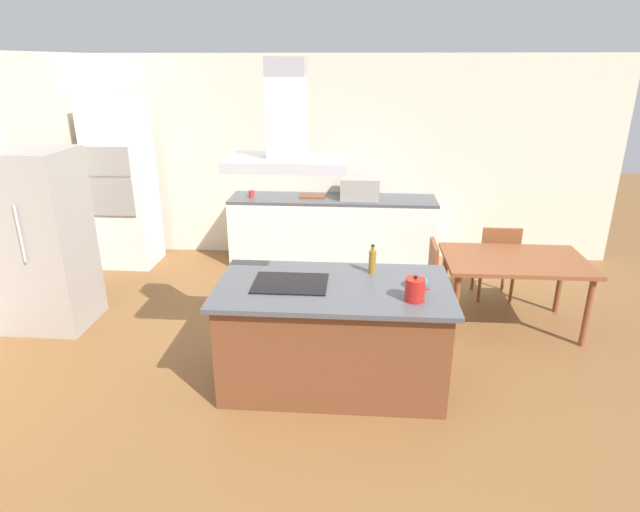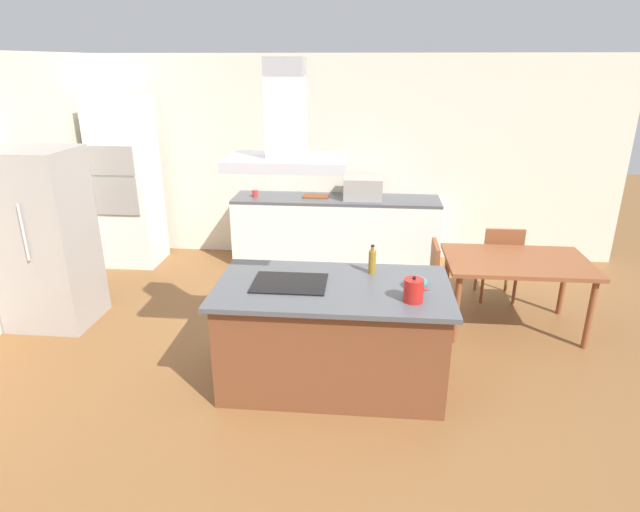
{
  "view_description": "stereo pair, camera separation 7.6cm",
  "coord_description": "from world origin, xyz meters",
  "px_view_note": "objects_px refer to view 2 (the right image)",
  "views": [
    {
      "loc": [
        0.18,
        -3.88,
        2.6
      ],
      "look_at": [
        -0.14,
        0.4,
        1.0
      ],
      "focal_mm": 29.43,
      "sensor_mm": 36.0,
      "label": 1
    },
    {
      "loc": [
        0.26,
        -3.87,
        2.6
      ],
      "look_at": [
        -0.14,
        0.4,
        1.0
      ],
      "focal_mm": 29.43,
      "sensor_mm": 36.0,
      "label": 2
    }
  ],
  "objects_px": {
    "countertop_microwave": "(363,188)",
    "refrigerator": "(45,239)",
    "tea_kettle": "(414,290)",
    "wall_oven_stack": "(127,183)",
    "mixing_bowl": "(417,282)",
    "chair_facing_back_wall": "(500,259)",
    "chair_at_left_end": "(423,279)",
    "olive_oil_bottle": "(372,261)",
    "dining_table": "(517,267)",
    "range_hood": "(286,133)",
    "cutting_board": "(316,196)",
    "coffee_mug_red": "(255,194)",
    "cooktop": "(290,283)"
  },
  "relations": [
    {
      "from": "countertop_microwave",
      "to": "refrigerator",
      "type": "relative_size",
      "value": 0.27
    },
    {
      "from": "tea_kettle",
      "to": "countertop_microwave",
      "type": "xyz_separation_m",
      "value": [
        -0.43,
        3.12,
        0.05
      ]
    },
    {
      "from": "countertop_microwave",
      "to": "wall_oven_stack",
      "type": "xyz_separation_m",
      "value": [
        -3.1,
        -0.23,
        0.06
      ]
    },
    {
      "from": "mixing_bowl",
      "to": "countertop_microwave",
      "type": "relative_size",
      "value": 0.34
    },
    {
      "from": "mixing_bowl",
      "to": "chair_facing_back_wall",
      "type": "bearing_deg",
      "value": 58.57
    },
    {
      "from": "countertop_microwave",
      "to": "chair_at_left_end",
      "type": "xyz_separation_m",
      "value": [
        0.65,
        -1.73,
        -0.53
      ]
    },
    {
      "from": "olive_oil_bottle",
      "to": "dining_table",
      "type": "xyz_separation_m",
      "value": [
        1.45,
        0.86,
        -0.34
      ]
    },
    {
      "from": "dining_table",
      "to": "olive_oil_bottle",
      "type": "bearing_deg",
      "value": -149.39
    },
    {
      "from": "olive_oil_bottle",
      "to": "range_hood",
      "type": "bearing_deg",
      "value": -156.4
    },
    {
      "from": "olive_oil_bottle",
      "to": "countertop_microwave",
      "type": "relative_size",
      "value": 0.51
    },
    {
      "from": "mixing_bowl",
      "to": "dining_table",
      "type": "distance_m",
      "value": 1.6
    },
    {
      "from": "mixing_bowl",
      "to": "dining_table",
      "type": "relative_size",
      "value": 0.12
    },
    {
      "from": "cutting_board",
      "to": "wall_oven_stack",
      "type": "xyz_separation_m",
      "value": [
        -2.47,
        -0.28,
        0.19
      ]
    },
    {
      "from": "cutting_board",
      "to": "wall_oven_stack",
      "type": "bearing_deg",
      "value": -173.44
    },
    {
      "from": "mixing_bowl",
      "to": "wall_oven_stack",
      "type": "xyz_separation_m",
      "value": [
        -3.57,
        2.63,
        0.15
      ]
    },
    {
      "from": "chair_facing_back_wall",
      "to": "range_hood",
      "type": "xyz_separation_m",
      "value": [
        -2.12,
        -1.81,
        1.59
      ]
    },
    {
      "from": "chair_facing_back_wall",
      "to": "chair_at_left_end",
      "type": "bearing_deg",
      "value": -143.99
    },
    {
      "from": "mixing_bowl",
      "to": "coffee_mug_red",
      "type": "xyz_separation_m",
      "value": [
        -1.9,
        2.82,
        -0.0
      ]
    },
    {
      "from": "cooktop",
      "to": "olive_oil_bottle",
      "type": "xyz_separation_m",
      "value": [
        0.67,
        0.29,
        0.1
      ]
    },
    {
      "from": "wall_oven_stack",
      "to": "dining_table",
      "type": "distance_m",
      "value": 4.92
    },
    {
      "from": "cutting_board",
      "to": "chair_facing_back_wall",
      "type": "xyz_separation_m",
      "value": [
        2.2,
        -1.12,
        -0.4
      ]
    },
    {
      "from": "olive_oil_bottle",
      "to": "chair_facing_back_wall",
      "type": "distance_m",
      "value": 2.16
    },
    {
      "from": "olive_oil_bottle",
      "to": "range_hood",
      "type": "distance_m",
      "value": 1.31
    },
    {
      "from": "cooktop",
      "to": "chair_at_left_end",
      "type": "relative_size",
      "value": 0.67
    },
    {
      "from": "refrigerator",
      "to": "dining_table",
      "type": "xyz_separation_m",
      "value": [
        4.74,
        0.28,
        -0.24
      ]
    },
    {
      "from": "mixing_bowl",
      "to": "refrigerator",
      "type": "height_order",
      "value": "refrigerator"
    },
    {
      "from": "tea_kettle",
      "to": "chair_at_left_end",
      "type": "bearing_deg",
      "value": 80.78
    },
    {
      "from": "chair_at_left_end",
      "to": "chair_facing_back_wall",
      "type": "height_order",
      "value": "same"
    },
    {
      "from": "tea_kettle",
      "to": "chair_facing_back_wall",
      "type": "bearing_deg",
      "value": 60.96
    },
    {
      "from": "tea_kettle",
      "to": "chair_at_left_end",
      "type": "relative_size",
      "value": 0.23
    },
    {
      "from": "cutting_board",
      "to": "refrigerator",
      "type": "relative_size",
      "value": 0.19
    },
    {
      "from": "olive_oil_bottle",
      "to": "cooktop",
      "type": "bearing_deg",
      "value": -156.4
    },
    {
      "from": "cooktop",
      "to": "wall_oven_stack",
      "type": "xyz_separation_m",
      "value": [
        -2.55,
        2.65,
        0.2
      ]
    },
    {
      "from": "coffee_mug_red",
      "to": "dining_table",
      "type": "xyz_separation_m",
      "value": [
        3.0,
        -1.69,
        -0.28
      ]
    },
    {
      "from": "tea_kettle",
      "to": "countertop_microwave",
      "type": "bearing_deg",
      "value": 97.82
    },
    {
      "from": "olive_oil_bottle",
      "to": "refrigerator",
      "type": "distance_m",
      "value": 3.34
    },
    {
      "from": "mixing_bowl",
      "to": "cutting_board",
      "type": "height_order",
      "value": "mixing_bowl"
    },
    {
      "from": "cooktop",
      "to": "countertop_microwave",
      "type": "bearing_deg",
      "value": 79.23
    },
    {
      "from": "cooktop",
      "to": "coffee_mug_red",
      "type": "height_order",
      "value": "coffee_mug_red"
    },
    {
      "from": "wall_oven_stack",
      "to": "refrigerator",
      "type": "bearing_deg",
      "value": -92.58
    },
    {
      "from": "tea_kettle",
      "to": "range_hood",
      "type": "bearing_deg",
      "value": 166.2
    },
    {
      "from": "cooktop",
      "to": "olive_oil_bottle",
      "type": "distance_m",
      "value": 0.73
    },
    {
      "from": "mixing_bowl",
      "to": "coffee_mug_red",
      "type": "bearing_deg",
      "value": 124.05
    },
    {
      "from": "tea_kettle",
      "to": "olive_oil_bottle",
      "type": "height_order",
      "value": "olive_oil_bottle"
    },
    {
      "from": "chair_facing_back_wall",
      "to": "olive_oil_bottle",
      "type": "bearing_deg",
      "value": -133.61
    },
    {
      "from": "chair_at_left_end",
      "to": "tea_kettle",
      "type": "bearing_deg",
      "value": -99.22
    },
    {
      "from": "dining_table",
      "to": "coffee_mug_red",
      "type": "bearing_deg",
      "value": 150.64
    },
    {
      "from": "olive_oil_bottle",
      "to": "countertop_microwave",
      "type": "distance_m",
      "value": 2.59
    },
    {
      "from": "cutting_board",
      "to": "chair_facing_back_wall",
      "type": "distance_m",
      "value": 2.5
    },
    {
      "from": "countertop_microwave",
      "to": "chair_at_left_end",
      "type": "relative_size",
      "value": 0.56
    }
  ]
}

